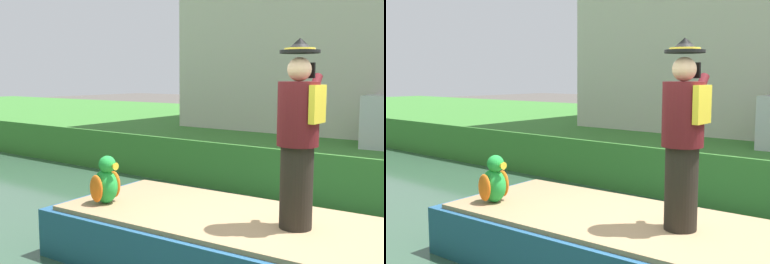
% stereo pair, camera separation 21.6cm
% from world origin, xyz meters
% --- Properties ---
extents(boat, '(2.02, 4.29, 0.61)m').
position_xyz_m(boat, '(0.00, 0.60, 0.40)').
color(boat, '#23517A').
rests_on(boat, canal_water).
extents(person_pirate, '(0.61, 0.42, 1.85)m').
position_xyz_m(person_pirate, '(0.03, -0.09, 1.64)').
color(person_pirate, black).
rests_on(person_pirate, boat).
extents(parrot_plush, '(0.36, 0.35, 0.57)m').
position_xyz_m(parrot_plush, '(-0.48, 2.08, 0.95)').
color(parrot_plush, green).
rests_on(parrot_plush, boat).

